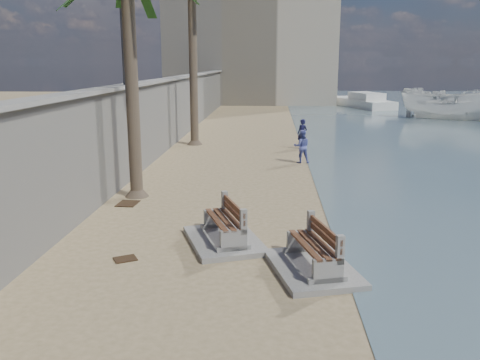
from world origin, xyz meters
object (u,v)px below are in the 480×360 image
object	(u,v)px
person_a	(302,132)
boat_cruiser	(452,102)
bench_near	(313,252)
person_b	(302,145)
bench_far	(224,226)
yacht_far	(360,103)

from	to	relation	value
person_a	boat_cruiser	distance (m)	19.33
bench_near	person_b	distance (m)	12.27
bench_near	boat_cruiser	distance (m)	33.51
person_a	person_b	bearing A→B (deg)	-56.98
boat_cruiser	bench_far	bearing A→B (deg)	178.92
boat_cruiser	yacht_far	xyz separation A→B (m)	(-5.18, 11.44, -1.01)
yacht_far	bench_near	bearing A→B (deg)	150.88
bench_far	yacht_far	bearing A→B (deg)	75.97
bench_near	yacht_far	size ratio (longest dim) A/B	0.28
bench_far	boat_cruiser	xyz separation A→B (m)	(15.32, 29.14, 0.92)
bench_near	yacht_far	xyz separation A→B (m)	(8.06, 42.21, -0.09)
bench_near	bench_far	xyz separation A→B (m)	(-2.08, 1.63, 0.01)
bench_near	person_a	bearing A→B (deg)	87.60
person_a	person_b	size ratio (longest dim) A/B	1.08
bench_far	person_a	distance (m)	14.73
bench_far	person_b	size ratio (longest dim) A/B	1.71
person_a	person_b	distance (m)	3.84
bench_near	person_b	size ratio (longest dim) A/B	1.65
person_a	boat_cruiser	size ratio (longest dim) A/B	0.51
bench_near	person_b	xyz separation A→B (m)	(0.43, 12.26, 0.39)
bench_far	yacht_far	distance (m)	41.83
bench_near	boat_cruiser	xyz separation A→B (m)	(13.24, 30.77, 0.92)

